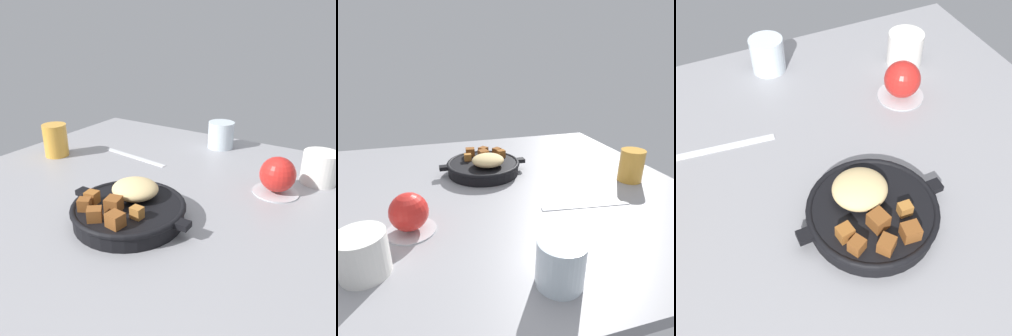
{
  "view_description": "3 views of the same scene",
  "coord_description": "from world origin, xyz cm",
  "views": [
    {
      "loc": [
        38.77,
        -58.39,
        36.64
      ],
      "look_at": [
        1.36,
        1.72,
        6.48
      ],
      "focal_mm": 36.74,
      "sensor_mm": 36.0,
      "label": 1
    },
    {
      "loc": [
        17.24,
        71.53,
        35.52
      ],
      "look_at": [
        -2.35,
        2.82,
        6.99
      ],
      "focal_mm": 30.98,
      "sensor_mm": 36.0,
      "label": 2
    },
    {
      "loc": [
        -20.97,
        -47.83,
        61.14
      ],
      "look_at": [
        -0.87,
        -4.21,
        6.43
      ],
      "focal_mm": 44.93,
      "sensor_mm": 36.0,
      "label": 3
    }
  ],
  "objects": [
    {
      "name": "water_glass_short",
      "position": [
        -1.54,
        37.77,
        4.07
      ],
      "size": [
        8.05,
        8.05,
        8.14
      ],
      "primitive_type": "cylinder",
      "color": "silver",
      "rests_on": "ground_plane"
    },
    {
      "name": "ceramic_mug_white",
      "position": [
        29.54,
        26.53,
        3.95
      ],
      "size": [
        8.54,
        8.54,
        7.9
      ],
      "primitive_type": "cylinder",
      "color": "silver",
      "rests_on": "ground_plane"
    },
    {
      "name": "cast_iron_skillet",
      "position": [
        0.75,
        -11.87,
        2.61
      ],
      "size": [
        27.1,
        22.8,
        7.16
      ],
      "color": "black",
      "rests_on": "ground_plane"
    },
    {
      "name": "butter_knife",
      "position": [
        -19.2,
        16.17,
        0.18
      ],
      "size": [
        22.56,
        4.28,
        0.36
      ],
      "primitive_type": "cube",
      "rotation": [
        0.0,
        0.0,
        -0.12
      ],
      "color": "silver",
      "rests_on": "ground_plane"
    },
    {
      "name": "saucer_plate",
      "position": [
        22.3,
        15.39,
        0.3
      ],
      "size": [
        10.53,
        10.53,
        0.6
      ],
      "primitive_type": "cylinder",
      "color": "#B7BABF",
      "rests_on": "ground_plane"
    },
    {
      "name": "red_apple",
      "position": [
        22.3,
        15.39,
        4.67
      ],
      "size": [
        8.15,
        8.15,
        8.15
      ],
      "primitive_type": "sphere",
      "color": "red",
      "rests_on": "saucer_plate"
    },
    {
      "name": "ground_plane",
      "position": [
        0.0,
        0.0,
        -1.2
      ],
      "size": [
        107.14,
        96.75,
        2.4
      ],
      "primitive_type": "cube",
      "color": "gray"
    }
  ]
}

